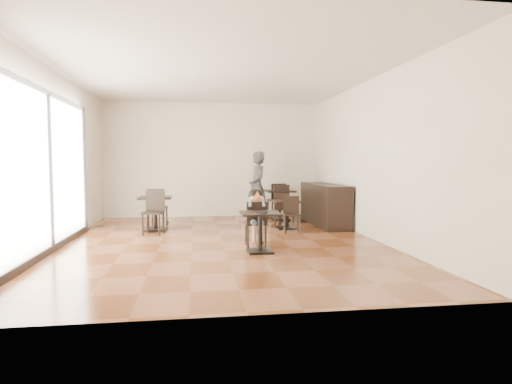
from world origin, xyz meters
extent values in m
cube|color=brown|center=(0.00, 0.00, 0.00)|extent=(6.00, 8.00, 0.01)
cube|color=silver|center=(0.00, 0.00, 3.20)|extent=(6.00, 8.00, 0.01)
cube|color=white|center=(0.00, 4.00, 1.60)|extent=(6.00, 0.01, 3.20)
cube|color=white|center=(0.00, -4.00, 1.60)|extent=(6.00, 0.01, 3.20)
cube|color=white|center=(-3.00, 0.00, 1.60)|extent=(0.01, 8.00, 3.20)
cube|color=white|center=(3.00, 0.00, 1.60)|extent=(0.01, 8.00, 3.20)
cube|color=white|center=(-2.97, -0.50, 1.40)|extent=(0.04, 4.50, 2.60)
cylinder|color=black|center=(0.58, -1.14, 0.70)|extent=(0.23, 0.23, 0.01)
imported|color=#3E3D43|center=(1.08, 2.71, 0.91)|extent=(0.53, 0.72, 1.81)
cube|color=black|center=(2.65, 2.00, 0.50)|extent=(0.60, 2.40, 1.00)
camera|label=1|loc=(-0.51, -8.16, 1.54)|focal=30.00mm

